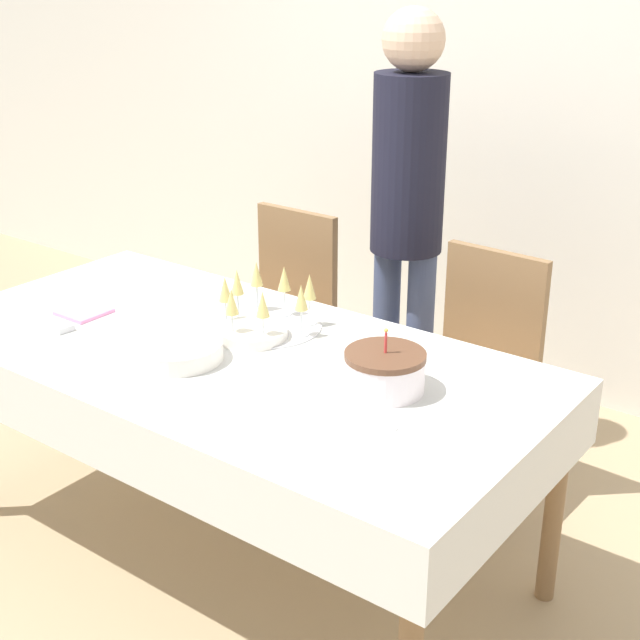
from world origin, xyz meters
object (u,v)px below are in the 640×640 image
object	(u,v)px
plate_stack_dessert	(253,333)
plate_stack_main	(179,351)
birthday_cake	(385,371)
dining_chair_far_right	(475,370)
dining_chair_far_left	(282,314)
person_standing	(408,195)
champagne_tray	(264,304)

from	to	relation	value
plate_stack_dessert	plate_stack_main	bearing A→B (deg)	-106.20
birthday_cake	plate_stack_dessert	xyz separation A→B (m)	(-0.54, 0.06, -0.04)
dining_chair_far_right	birthday_cake	bearing A→B (deg)	-83.25
dining_chair_far_left	dining_chair_far_right	distance (m)	0.91
plate_stack_main	plate_stack_dessert	world-z (taller)	plate_stack_main
dining_chair_far_left	plate_stack_dessert	xyz separation A→B (m)	(0.46, -0.70, 0.27)
dining_chair_far_right	plate_stack_main	world-z (taller)	dining_chair_far_right
plate_stack_main	person_standing	bearing A→B (deg)	84.64
birthday_cake	person_standing	size ratio (longest dim) A/B	0.13
dining_chair_far_right	champagne_tray	world-z (taller)	champagne_tray
dining_chair_far_left	plate_stack_main	size ratio (longest dim) A/B	3.46
dining_chair_far_left	champagne_tray	bearing A→B (deg)	-54.86
dining_chair_far_left	person_standing	distance (m)	0.76
dining_chair_far_left	birthday_cake	world-z (taller)	birthday_cake
birthday_cake	champagne_tray	distance (m)	0.59
dining_chair_far_right	birthday_cake	world-z (taller)	birthday_cake
person_standing	plate_stack_dessert	bearing A→B (deg)	-92.06
dining_chair_far_right	plate_stack_main	xyz separation A→B (m)	(-0.53, -0.96, 0.28)
dining_chair_far_right	birthday_cake	size ratio (longest dim) A/B	4.07
birthday_cake	person_standing	distance (m)	1.09
dining_chair_far_left	dining_chair_far_right	xyz separation A→B (m)	(0.91, -0.00, 0.00)
champagne_tray	person_standing	distance (m)	0.82
dining_chair_far_left	plate_stack_dessert	world-z (taller)	dining_chair_far_left
dining_chair_far_left	birthday_cake	xyz separation A→B (m)	(1.00, -0.76, 0.31)
dining_chair_far_right	plate_stack_main	size ratio (longest dim) A/B	3.46
dining_chair_far_left	plate_stack_main	world-z (taller)	dining_chair_far_left
birthday_cake	plate_stack_dessert	distance (m)	0.55
plate_stack_dessert	person_standing	xyz separation A→B (m)	(0.03, 0.88, 0.28)
dining_chair_far_right	champagne_tray	bearing A→B (deg)	-128.33
plate_stack_main	person_standing	world-z (taller)	person_standing
dining_chair_far_right	person_standing	xyz separation A→B (m)	(-0.42, 0.18, 0.55)
plate_stack_dessert	person_standing	distance (m)	0.92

